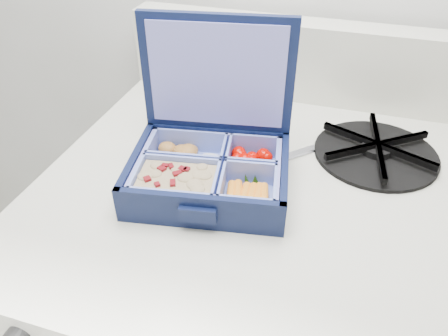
% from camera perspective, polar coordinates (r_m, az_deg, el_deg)
% --- Properties ---
extents(bento_box, '(0.23, 0.19, 0.05)m').
position_cam_1_polar(bento_box, '(0.59, -1.95, -0.72)').
color(bento_box, '#0C1436').
rests_on(bento_box, stove).
extents(burner_grate, '(0.24, 0.24, 0.03)m').
position_cam_1_polar(burner_grate, '(0.70, 19.35, 2.48)').
color(burner_grate, black).
rests_on(burner_grate, stove).
extents(burner_grate_rear, '(0.19, 0.19, 0.02)m').
position_cam_1_polar(burner_grate_rear, '(0.76, -3.88, 7.14)').
color(burner_grate_rear, black).
rests_on(burner_grate_rear, stove).
extents(fork, '(0.15, 0.14, 0.01)m').
position_cam_1_polar(fork, '(0.68, 10.35, 2.15)').
color(fork, '#A5A5B8').
rests_on(fork, stove).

